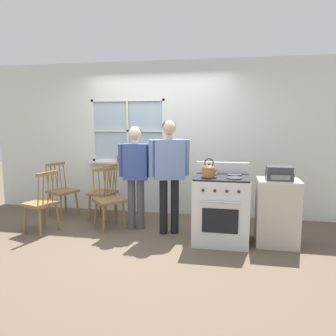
{
  "coord_description": "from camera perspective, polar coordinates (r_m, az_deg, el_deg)",
  "views": [
    {
      "loc": [
        1.25,
        -4.31,
        1.69
      ],
      "look_at": [
        0.37,
        0.27,
        1.0
      ],
      "focal_mm": 35.0,
      "sensor_mm": 36.0,
      "label": 1
    }
  ],
  "objects": [
    {
      "name": "wall_back",
      "position": [
        5.85,
        -1.08,
        4.96
      ],
      "size": [
        6.4,
        0.16,
        2.7
      ],
      "color": "silver",
      "rests_on": "ground_plane"
    },
    {
      "name": "person_teen_center",
      "position": [
        4.78,
        0.21,
        0.38
      ],
      "size": [
        0.6,
        0.35,
        1.68
      ],
      "rotation": [
        0.0,
        0.0,
        0.34
      ],
      "color": "black",
      "rests_on": "ground_plane"
    },
    {
      "name": "stove",
      "position": [
        4.61,
        9.21,
        -6.99
      ],
      "size": [
        0.75,
        0.68,
        1.08
      ],
      "color": "silver",
      "rests_on": "ground_plane"
    },
    {
      "name": "chair_near_stove",
      "position": [
        5.24,
        -10.26,
        -5.56
      ],
      "size": [
        0.58,
        0.58,
        0.94
      ],
      "rotation": [
        0.0,
        0.0,
        0.78
      ],
      "color": "olive",
      "rests_on": "ground_plane"
    },
    {
      "name": "chair_by_window",
      "position": [
        5.3,
        -21.1,
        -5.83
      ],
      "size": [
        0.51,
        0.52,
        0.94
      ],
      "rotation": [
        0.0,
        0.0,
        -1.87
      ],
      "color": "olive",
      "rests_on": "ground_plane"
    },
    {
      "name": "potted_plant",
      "position": [
        5.99,
        -8.13,
        1.82
      ],
      "size": [
        0.15,
        0.15,
        0.32
      ],
      "color": "#935B3D",
      "rests_on": "wall_back"
    },
    {
      "name": "chair_center_cluster",
      "position": [
        6.08,
        -17.97,
        -3.9
      ],
      "size": [
        0.54,
        0.55,
        0.94
      ],
      "rotation": [
        0.0,
        0.0,
        1.15
      ],
      "color": "olive",
      "rests_on": "ground_plane"
    },
    {
      "name": "chair_near_wall",
      "position": [
        5.76,
        -11.15,
        -4.31
      ],
      "size": [
        0.47,
        0.48,
        0.94
      ],
      "rotation": [
        0.0,
        0.0,
        -1.75
      ],
      "color": "olive",
      "rests_on": "ground_plane"
    },
    {
      "name": "person_elderly_left",
      "position": [
        5.04,
        -5.67,
        -0.01
      ],
      "size": [
        0.52,
        0.26,
        1.59
      ],
      "rotation": [
        0.0,
        0.0,
        0.14
      ],
      "color": "#4C4C51",
      "rests_on": "ground_plane"
    },
    {
      "name": "stereo",
      "position": [
        4.59,
        18.79,
        -0.84
      ],
      "size": [
        0.34,
        0.29,
        0.18
      ],
      "color": "#38383A",
      "rests_on": "side_counter"
    },
    {
      "name": "side_counter",
      "position": [
        4.72,
        18.45,
        -7.26
      ],
      "size": [
        0.55,
        0.5,
        0.9
      ],
      "color": "beige",
      "rests_on": "ground_plane"
    },
    {
      "name": "kettle",
      "position": [
        4.38,
        7.14,
        -0.39
      ],
      "size": [
        0.21,
        0.17,
        0.25
      ],
      "color": "#A86638",
      "rests_on": "stove"
    },
    {
      "name": "ground_plane",
      "position": [
        4.8,
        -5.05,
        -12.25
      ],
      "size": [
        16.0,
        16.0,
        0.0
      ],
      "primitive_type": "plane",
      "color": "brown"
    }
  ]
}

